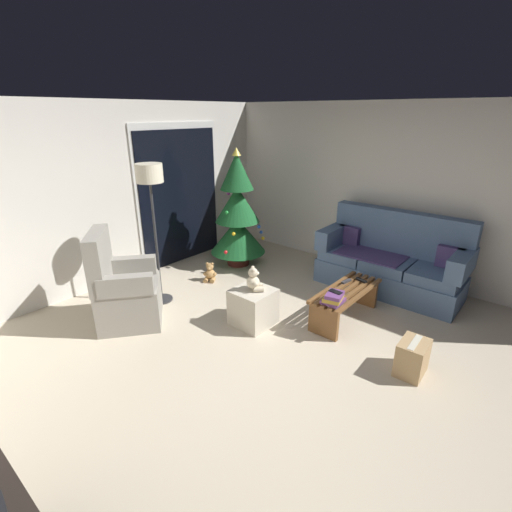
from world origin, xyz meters
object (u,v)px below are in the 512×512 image
christmas_tree (237,215)px  teddy_bear_cream (254,280)px  cell_phone (335,292)px  armchair (124,291)px  cardboard_box_taped_mid_floor (412,358)px  couch (391,262)px  remote_black (361,280)px  ottoman (253,307)px  floor_lamp (151,187)px  remote_graphite (346,281)px  teddy_bear_honey_by_tree (210,273)px  coffee_table (345,299)px  book_stack (334,298)px

christmas_tree → teddy_bear_cream: (-1.23, -1.41, -0.27)m
cell_phone → teddy_bear_cream: 0.91m
armchair → cardboard_box_taped_mid_floor: (1.25, -2.90, -0.23)m
couch → remote_black: (-0.82, 0.04, 0.00)m
remote_black → ottoman: 1.39m
couch → teddy_bear_cream: size_ratio=6.84×
armchair → floor_lamp: size_ratio=0.63×
remote_graphite → cardboard_box_taped_mid_floor: size_ratio=0.45×
teddy_bear_honey_by_tree → cardboard_box_taped_mid_floor: bearing=-93.5°
ottoman → floor_lamp: bearing=105.1°
cell_phone → floor_lamp: floor_lamp is taller
couch → ottoman: couch is taller
coffee_table → floor_lamp: size_ratio=0.62×
christmas_tree → remote_graphite: bearing=-97.1°
floor_lamp → couch: bearing=-42.9°
book_stack → christmas_tree: 2.39m
remote_black → teddy_bear_cream: bearing=160.2°
couch → book_stack: (-1.54, 0.02, 0.05)m
book_stack → teddy_bear_cream: size_ratio=1.02×
christmas_tree → armchair: (-2.18, -0.24, -0.42)m
christmas_tree → coffee_table: bearing=-101.4°
floor_lamp → cardboard_box_taped_mid_floor: 3.39m
cardboard_box_taped_mid_floor → book_stack: bearing=83.7°
book_stack → remote_black: bearing=1.7°
ottoman → teddy_bear_honey_by_tree: ottoman is taller
teddy_bear_cream → cardboard_box_taped_mid_floor: teddy_bear_cream is taller
remote_black → cell_phone: cell_phone is taller
remote_graphite → ottoman: (-0.98, 0.67, -0.18)m
coffee_table → cardboard_box_taped_mid_floor: size_ratio=3.19×
remote_graphite → cardboard_box_taped_mid_floor: 1.29m
cardboard_box_taped_mid_floor → teddy_bear_cream: bearing=99.8°
coffee_table → floor_lamp: (-1.15, 2.07, 1.24)m
teddy_bear_cream → remote_graphite: bearing=-34.1°
remote_graphite → teddy_bear_cream: size_ratio=0.55×
floor_lamp → teddy_bear_cream: 1.66m
cell_phone → coffee_table: bearing=12.5°
ottoman → cardboard_box_taped_mid_floor: 1.76m
couch → floor_lamp: floor_lamp is taller
remote_graphite → christmas_tree: christmas_tree is taller
teddy_bear_cream → cell_phone: bearing=-62.4°
book_stack → teddy_bear_honey_by_tree: size_ratio=1.02×
remote_graphite → floor_lamp: size_ratio=0.09×
ottoman → teddy_bear_honey_by_tree: bearing=69.0°
couch → cell_phone: size_ratio=13.55×
couch → coffee_table: 1.16m
couch → remote_black: couch is taller
remote_black → book_stack: book_stack is taller
cell_phone → floor_lamp: 2.47m
coffee_table → remote_black: (0.33, -0.03, 0.14)m
coffee_table → christmas_tree: 2.28m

